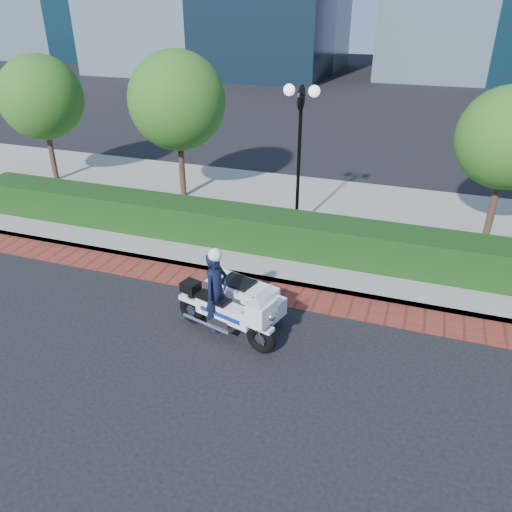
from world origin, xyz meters
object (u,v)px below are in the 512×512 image
(tree_a, at_px, (41,98))
(tree_c, at_px, (509,138))
(lamppost, at_px, (300,136))
(police_motorcycle, at_px, (231,300))
(tree_b, at_px, (177,101))

(tree_a, bearing_deg, tree_c, -0.00)
(tree_a, distance_m, tree_c, 15.50)
(tree_c, bearing_deg, lamppost, -166.70)
(lamppost, distance_m, police_motorcycle, 5.79)
(tree_a, xyz_separation_m, police_motorcycle, (9.99, -6.63, -2.52))
(lamppost, bearing_deg, police_motorcycle, -90.07)
(tree_a, height_order, tree_c, tree_a)
(tree_c, bearing_deg, police_motorcycle, -129.72)
(tree_c, distance_m, police_motorcycle, 8.93)
(tree_a, xyz_separation_m, tree_b, (5.50, 0.00, 0.21))
(tree_b, bearing_deg, tree_c, -0.00)
(lamppost, distance_m, tree_a, 10.09)
(tree_b, relative_size, police_motorcycle, 1.97)
(tree_b, height_order, police_motorcycle, tree_b)
(tree_c, bearing_deg, tree_b, 180.00)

